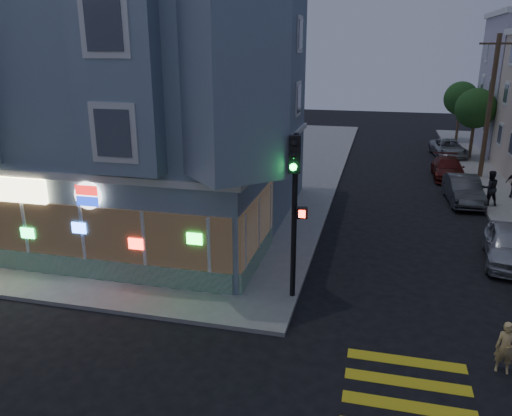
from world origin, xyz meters
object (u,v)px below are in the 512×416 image
at_px(utility_pole, 490,105).
at_px(parked_car_b, 463,190).
at_px(parked_car_a, 509,245).
at_px(traffic_signal, 295,191).
at_px(parked_car_c, 448,168).
at_px(street_tree_far, 461,99).
at_px(running_child, 506,348).
at_px(parked_car_d, 448,148).
at_px(pedestrian_a, 490,188).
at_px(street_tree_near, 476,109).

bearing_deg(utility_pole, parked_car_b, -107.38).
height_order(parked_car_a, traffic_signal, traffic_signal).
height_order(utility_pole, traffic_signal, utility_pole).
relative_size(parked_car_c, traffic_signal, 0.84).
height_order(parked_car_c, traffic_signal, traffic_signal).
relative_size(street_tree_far, running_child, 3.64).
bearing_deg(parked_car_a, parked_car_c, 100.47).
distance_m(street_tree_far, parked_car_d, 8.08).
xyz_separation_m(running_child, parked_car_c, (0.90, 21.67, -0.05)).
bearing_deg(running_child, traffic_signal, 167.43).
bearing_deg(street_tree_far, utility_pole, -90.82).
bearing_deg(pedestrian_a, street_tree_near, -109.98).
bearing_deg(street_tree_near, traffic_signal, -110.04).
relative_size(street_tree_far, parked_car_a, 1.20).
xyz_separation_m(street_tree_near, parked_car_c, (-2.31, -6.53, -3.25)).
height_order(pedestrian_a, traffic_signal, traffic_signal).
bearing_deg(pedestrian_a, parked_car_b, -41.83).
bearing_deg(parked_car_b, utility_pole, 69.55).
relative_size(parked_car_d, traffic_signal, 0.87).
bearing_deg(parked_car_a, pedestrian_a, 92.64).
distance_m(pedestrian_a, parked_car_b, 1.40).
relative_size(street_tree_near, parked_car_b, 1.16).
relative_size(parked_car_b, parked_car_c, 0.97).
height_order(running_child, parked_car_d, running_child).
bearing_deg(running_child, parked_car_a, 87.11).
bearing_deg(utility_pole, parked_car_d, 100.88).
xyz_separation_m(parked_car_b, traffic_signal, (-7.25, -13.56, 3.20)).
distance_m(street_tree_near, parked_car_a, 20.70).
bearing_deg(parked_car_c, utility_pole, 14.52).
bearing_deg(street_tree_far, parked_car_a, -93.02).
relative_size(parked_car_c, parked_car_d, 0.96).
xyz_separation_m(pedestrian_a, parked_car_a, (-0.60, -7.65, -0.36)).
relative_size(utility_pole, parked_car_a, 2.04).
xyz_separation_m(street_tree_near, running_child, (-3.21, -28.20, -3.21)).
relative_size(street_tree_far, parked_car_d, 1.08).
bearing_deg(running_child, parked_car_b, 95.59).
distance_m(street_tree_near, street_tree_far, 8.00).
relative_size(utility_pole, parked_car_d, 1.84).
height_order(street_tree_far, traffic_signal, traffic_signal).
height_order(pedestrian_a, parked_car_a, pedestrian_a).
bearing_deg(street_tree_far, parked_car_d, -101.71).
bearing_deg(running_child, street_tree_far, 94.39).
distance_m(pedestrian_a, parked_car_a, 7.69).
height_order(pedestrian_a, parked_car_d, pedestrian_a).
bearing_deg(parked_car_d, parked_car_b, -99.04).
xyz_separation_m(running_child, parked_car_d, (1.71, 28.96, -0.05)).
distance_m(utility_pole, pedestrian_a, 7.72).
bearing_deg(parked_car_d, street_tree_far, 72.02).
xyz_separation_m(street_tree_near, parked_car_a, (-1.50, -20.39, -3.18)).
distance_m(street_tree_far, running_child, 36.48).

